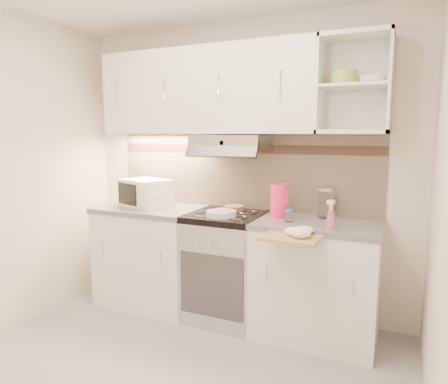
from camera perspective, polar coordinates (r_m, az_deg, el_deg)
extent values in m
cube|color=beige|center=(3.51, 2.37, 3.40)|extent=(3.00, 0.04, 2.50)
cube|color=#C6B299|center=(3.50, 2.32, 2.90)|extent=(2.40, 0.02, 0.64)
cube|color=#39291F|center=(3.48, 2.28, 6.17)|extent=(2.40, 0.01, 0.08)
cube|color=white|center=(3.46, -2.61, 14.11)|extent=(1.90, 0.34, 0.70)
cube|color=white|center=(3.11, 18.17, 14.37)|extent=(0.50, 0.34, 0.70)
cylinder|color=#8AB144|center=(3.13, 16.70, 15.32)|extent=(0.19, 0.19, 0.10)
cylinder|color=white|center=(3.10, 20.47, 14.80)|extent=(0.18, 0.18, 0.06)
cube|color=#B7B7BC|center=(3.31, 1.09, 7.10)|extent=(0.60, 0.40, 0.12)
cube|color=white|center=(3.76, -10.27, -9.15)|extent=(0.90, 0.60, 0.86)
cube|color=slate|center=(3.65, -10.45, -2.39)|extent=(0.92, 0.62, 0.04)
cube|color=white|center=(3.20, 13.04, -12.41)|extent=(0.90, 0.60, 0.86)
cube|color=slate|center=(3.07, 13.31, -4.52)|extent=(0.92, 0.62, 0.04)
cube|color=#B7B7BC|center=(3.41, 0.36, -10.94)|extent=(0.60, 0.58, 0.85)
cube|color=black|center=(3.29, 0.37, -3.52)|extent=(0.60, 0.60, 0.05)
cube|color=white|center=(3.68, -11.13, -0.09)|extent=(0.51, 0.45, 0.24)
cube|color=black|center=(3.55, -12.62, -0.44)|extent=(0.27, 0.11, 0.19)
cylinder|color=silver|center=(3.59, -11.64, -1.12)|extent=(0.13, 0.13, 0.14)
cone|color=silver|center=(3.51, -10.55, -0.96)|extent=(0.19, 0.08, 0.11)
torus|color=silver|center=(3.58, -11.69, 0.35)|extent=(0.12, 0.04, 0.12)
cylinder|color=white|center=(3.17, -0.36, -3.37)|extent=(0.24, 0.24, 0.01)
cylinder|color=white|center=(3.17, -0.36, -3.10)|extent=(0.24, 0.24, 0.01)
cylinder|color=white|center=(3.17, -0.37, -2.83)|extent=(0.24, 0.24, 0.01)
cube|color=silver|center=(3.16, -0.37, -2.65)|extent=(0.15, 0.05, 0.01)
cylinder|color=#B59447|center=(3.41, 1.50, -2.32)|extent=(0.17, 0.17, 0.04)
cylinder|color=#FF215D|center=(3.15, 7.84, -1.24)|extent=(0.13, 0.13, 0.26)
cube|color=#FF215D|center=(3.13, 9.02, -0.72)|extent=(0.02, 0.03, 0.11)
cylinder|color=white|center=(3.21, 14.32, -1.70)|extent=(0.12, 0.12, 0.21)
cylinder|color=#B7B7BC|center=(3.19, 14.40, 0.38)|extent=(0.12, 0.12, 0.02)
cylinder|color=white|center=(3.01, 9.26, -3.55)|extent=(0.06, 0.06, 0.07)
cylinder|color=#2161A9|center=(3.00, 9.28, -2.69)|extent=(0.06, 0.06, 0.02)
cone|color=pink|center=(2.85, 15.01, -3.78)|extent=(0.08, 0.08, 0.13)
cube|color=tan|center=(2.71, 9.76, -6.34)|extent=(0.39, 0.35, 0.02)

